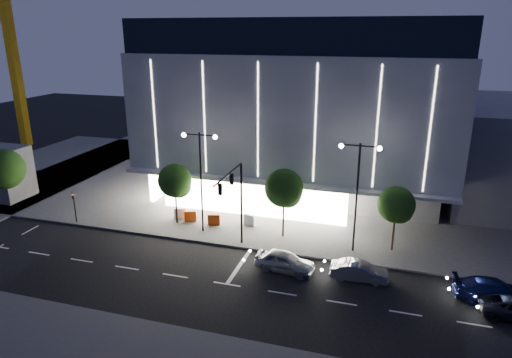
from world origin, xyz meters
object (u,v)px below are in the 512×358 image
object	(u,v)px
traffic_mast	(235,193)
barrier_d	(250,220)
car_lead	(285,261)
barrier_c	(190,216)
tower_crane	(11,4)
barrier_b	(180,214)
ped_signal_far	(74,204)
car_second	(359,271)
barrier_a	(214,220)
tree_left	(175,183)
tree_right	(396,207)
car_third	(494,291)
street_lamp_west	(201,168)
tree_mid	(284,190)
street_lamp_east	(358,182)

from	to	relation	value
traffic_mast	barrier_d	bearing A→B (deg)	95.12
car_lead	barrier_c	bearing A→B (deg)	66.60
tower_crane	barrier_b	world-z (taller)	tower_crane
ped_signal_far	barrier_d	distance (m)	16.07
car_second	barrier_a	bearing A→B (deg)	64.76
traffic_mast	car_lead	bearing A→B (deg)	-22.29
tree_left	barrier_c	distance (m)	3.59
car_second	barrier_d	size ratio (longest dim) A/B	3.71
barrier_a	car_lead	bearing A→B (deg)	-51.27
barrier_c	barrier_d	bearing A→B (deg)	-16.64
tree_right	barrier_d	bearing A→B (deg)	173.78
tower_crane	tree_right	world-z (taller)	tower_crane
traffic_mast	tree_left	bearing A→B (deg)	152.16
barrier_b	barrier_d	size ratio (longest dim) A/B	1.00
car_third	barrier_d	world-z (taller)	car_third
street_lamp_west	tree_mid	world-z (taller)	street_lamp_west
tower_crane	traffic_mast	bearing A→B (deg)	-30.47
street_lamp_east	car_second	world-z (taller)	street_lamp_east
tree_left	barrier_b	size ratio (longest dim) A/B	5.20
tree_left	barrier_b	bearing A→B (deg)	100.14
street_lamp_west	ped_signal_far	distance (m)	12.76
tree_left	car_third	size ratio (longest dim) A/B	1.13
barrier_b	tower_crane	bearing A→B (deg)	132.42
tree_mid	car_lead	size ratio (longest dim) A/B	1.36
traffic_mast	tower_crane	xyz separation A→B (m)	(-41.92, 24.66, 15.48)
tower_crane	tree_left	size ratio (longest dim) A/B	5.59
ped_signal_far	barrier_a	world-z (taller)	ped_signal_far
traffic_mast	barrier_c	size ratio (longest dim) A/B	6.43
street_lamp_east	tower_crane	bearing A→B (deg)	156.63
car_lead	street_lamp_west	bearing A→B (deg)	69.02
car_lead	car_second	bearing A→B (deg)	-79.63
barrier_b	ped_signal_far	bearing A→B (deg)	-176.33
barrier_d	street_lamp_east	bearing A→B (deg)	2.43
ped_signal_far	barrier_d	bearing A→B (deg)	14.02
street_lamp_west	tower_crane	bearing A→B (deg)	149.88
street_lamp_east	car_second	size ratio (longest dim) A/B	2.21
ped_signal_far	car_lead	xyz separation A→B (m)	(20.46, -2.99, -1.12)
street_lamp_east	tree_mid	size ratio (longest dim) A/B	1.46
tree_mid	barrier_a	bearing A→B (deg)	175.90
tower_crane	barrier_c	world-z (taller)	tower_crane
tree_right	car_second	distance (m)	6.49
tree_mid	street_lamp_east	bearing A→B (deg)	-9.69
barrier_a	barrier_b	bearing A→B (deg)	158.16
barrier_a	barrier_d	bearing A→B (deg)	1.41
street_lamp_east	barrier_a	size ratio (longest dim) A/B	8.18
street_lamp_east	ped_signal_far	size ratio (longest dim) A/B	3.00
tree_left	barrier_a	bearing A→B (deg)	7.88
street_lamp_east	tree_right	bearing A→B (deg)	18.63
tower_crane	tree_left	xyz separation A→B (m)	(34.95, -20.98, -16.47)
tree_mid	barrier_b	distance (m)	10.85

